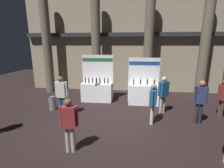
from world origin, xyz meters
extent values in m
plane|color=black|center=(0.00, 0.00, 0.00)|extent=(24.48, 24.48, 0.00)
cube|color=gray|center=(0.00, 4.55, 3.22)|extent=(12.24, 0.25, 6.44)
cube|color=#2D2D33|center=(0.00, 4.25, 3.54)|extent=(12.24, 0.20, 0.24)
cylinder|color=#665B4C|center=(-4.52, 3.60, 3.00)|extent=(0.53, 0.53, 6.01)
cylinder|color=#665B4C|center=(-1.51, 3.60, 3.00)|extent=(0.53, 0.53, 6.01)
cylinder|color=#665B4C|center=(1.51, 3.60, 3.00)|extent=(0.53, 0.53, 6.01)
cylinder|color=#665B4C|center=(4.52, 3.60, 3.00)|extent=(0.53, 0.53, 6.01)
cube|color=white|center=(-1.22, 2.18, 0.49)|extent=(1.60, 0.60, 0.98)
cube|color=white|center=(-1.22, 2.52, 1.22)|extent=(1.68, 0.04, 2.44)
cube|color=#1E6638|center=(-1.22, 2.50, 2.18)|extent=(1.63, 0.01, 0.18)
cylinder|color=#19381E|center=(-1.82, 2.15, 1.12)|extent=(0.06, 0.06, 0.27)
cylinder|color=#19381E|center=(-1.82, 2.15, 1.29)|extent=(0.03, 0.03, 0.07)
cylinder|color=gold|center=(-1.82, 2.15, 1.33)|extent=(0.03, 0.03, 0.02)
cylinder|color=#472D14|center=(-1.61, 2.12, 1.12)|extent=(0.07, 0.07, 0.27)
cylinder|color=#472D14|center=(-1.61, 2.12, 1.29)|extent=(0.03, 0.03, 0.09)
cylinder|color=gold|center=(-1.61, 2.12, 1.34)|extent=(0.03, 0.03, 0.02)
cylinder|color=#472D14|center=(-1.43, 2.16, 1.10)|extent=(0.06, 0.06, 0.23)
cylinder|color=#472D14|center=(-1.43, 2.16, 1.25)|extent=(0.03, 0.03, 0.07)
cylinder|color=red|center=(-1.43, 2.16, 1.30)|extent=(0.03, 0.03, 0.02)
cylinder|color=black|center=(-1.22, 2.18, 1.10)|extent=(0.08, 0.08, 0.24)
cylinder|color=black|center=(-1.22, 2.18, 1.25)|extent=(0.03, 0.03, 0.06)
cylinder|color=gold|center=(-1.22, 2.18, 1.29)|extent=(0.03, 0.03, 0.02)
cylinder|color=black|center=(-1.03, 2.11, 1.12)|extent=(0.07, 0.07, 0.27)
cylinder|color=black|center=(-1.03, 2.11, 1.30)|extent=(0.03, 0.03, 0.09)
cylinder|color=black|center=(-1.03, 2.11, 1.35)|extent=(0.03, 0.03, 0.02)
cylinder|color=black|center=(-0.81, 2.20, 1.11)|extent=(0.06, 0.06, 0.26)
cylinder|color=black|center=(-0.81, 2.20, 1.28)|extent=(0.03, 0.03, 0.07)
cylinder|color=gold|center=(-0.81, 2.20, 1.32)|extent=(0.03, 0.03, 0.02)
cylinder|color=#472D14|center=(-0.62, 2.17, 1.10)|extent=(0.07, 0.07, 0.23)
cylinder|color=#472D14|center=(-0.62, 2.17, 1.25)|extent=(0.03, 0.03, 0.06)
cylinder|color=red|center=(-0.62, 2.17, 1.29)|extent=(0.03, 0.03, 0.02)
cube|color=#334772|center=(-1.15, 2.00, 0.99)|extent=(0.29, 0.33, 0.02)
cube|color=white|center=(1.21, 2.00, 0.51)|extent=(1.49, 0.60, 1.01)
cube|color=white|center=(1.21, 2.34, 1.16)|extent=(1.56, 0.04, 2.32)
cube|color=navy|center=(1.21, 2.32, 2.04)|extent=(1.52, 0.01, 0.18)
cylinder|color=#19381E|center=(0.71, 1.96, 1.14)|extent=(0.06, 0.06, 0.25)
cylinder|color=#19381E|center=(0.71, 1.96, 1.30)|extent=(0.03, 0.03, 0.07)
cylinder|color=red|center=(0.71, 1.96, 1.34)|extent=(0.03, 0.03, 0.02)
cylinder|color=#19381E|center=(1.04, 2.02, 1.14)|extent=(0.07, 0.07, 0.24)
cylinder|color=#19381E|center=(1.04, 2.02, 1.29)|extent=(0.03, 0.03, 0.07)
cylinder|color=red|center=(1.04, 2.02, 1.34)|extent=(0.03, 0.03, 0.02)
cylinder|color=#472D14|center=(1.38, 2.04, 1.14)|extent=(0.07, 0.07, 0.25)
cylinder|color=#472D14|center=(1.38, 2.04, 1.30)|extent=(0.03, 0.03, 0.08)
cylinder|color=gold|center=(1.38, 2.04, 1.35)|extent=(0.03, 0.03, 0.02)
cylinder|color=black|center=(1.71, 1.99, 1.14)|extent=(0.07, 0.07, 0.25)
cylinder|color=black|center=(1.71, 1.99, 1.29)|extent=(0.03, 0.03, 0.06)
cylinder|color=red|center=(1.71, 1.99, 1.33)|extent=(0.03, 0.03, 0.02)
cylinder|color=slate|center=(-3.02, 0.78, 0.31)|extent=(0.33, 0.33, 0.62)
torus|color=black|center=(-3.02, 0.78, 0.64)|extent=(0.33, 0.33, 0.02)
cylinder|color=#23232D|center=(3.08, 0.11, 0.41)|extent=(0.12, 0.12, 0.82)
cylinder|color=#23232D|center=(3.22, 0.09, 0.41)|extent=(0.12, 0.12, 0.82)
cube|color=navy|center=(3.15, 0.10, 1.14)|extent=(0.35, 0.25, 0.65)
sphere|color=#8C6647|center=(3.15, 0.10, 1.59)|extent=(0.23, 0.23, 0.23)
cylinder|color=navy|center=(2.95, 0.12, 1.16)|extent=(0.08, 0.08, 0.62)
cylinder|color=navy|center=(3.36, 0.08, 1.16)|extent=(0.08, 0.08, 0.62)
cylinder|color=#ADA393|center=(-1.02, -2.09, 0.38)|extent=(0.12, 0.12, 0.77)
cylinder|color=#ADA393|center=(-1.16, -2.12, 0.38)|extent=(0.12, 0.12, 0.77)
cube|color=maroon|center=(-1.09, -2.11, 1.07)|extent=(0.38, 0.30, 0.61)
sphere|color=brown|center=(-1.09, -2.11, 1.48)|extent=(0.21, 0.21, 0.21)
cylinder|color=maroon|center=(-0.89, -2.06, 1.08)|extent=(0.08, 0.08, 0.58)
cylinder|color=maroon|center=(-1.30, -2.16, 1.08)|extent=(0.08, 0.08, 0.58)
cylinder|color=silver|center=(1.38, -0.19, 0.38)|extent=(0.12, 0.12, 0.76)
cylinder|color=silver|center=(1.41, -0.04, 0.38)|extent=(0.12, 0.12, 0.76)
cube|color=navy|center=(1.40, -0.11, 1.06)|extent=(0.31, 0.41, 0.60)
sphere|color=#8C6647|center=(1.40, -0.11, 1.47)|extent=(0.21, 0.21, 0.21)
cylinder|color=navy|center=(1.34, -0.34, 1.08)|extent=(0.08, 0.08, 0.57)
cylinder|color=navy|center=(1.45, 0.11, 1.08)|extent=(0.08, 0.08, 0.57)
cylinder|color=#47382D|center=(4.29, 0.69, 0.39)|extent=(0.12, 0.12, 0.78)
cylinder|color=#47382D|center=(4.27, 0.83, 0.39)|extent=(0.12, 0.12, 0.78)
cube|color=maroon|center=(4.28, 0.76, 1.09)|extent=(0.28, 0.37, 0.62)
cylinder|color=maroon|center=(4.26, 0.98, 1.10)|extent=(0.08, 0.08, 0.59)
cylinder|color=#ADA393|center=(1.90, 0.90, 0.40)|extent=(0.12, 0.12, 0.80)
cylinder|color=#ADA393|center=(2.03, 0.99, 0.40)|extent=(0.12, 0.12, 0.80)
cube|color=navy|center=(1.96, 0.94, 1.12)|extent=(0.47, 0.44, 0.63)
sphere|color=tan|center=(1.96, 0.94, 1.55)|extent=(0.22, 0.22, 0.22)
cylinder|color=navy|center=(1.76, 0.80, 1.13)|extent=(0.08, 0.08, 0.60)
cylinder|color=navy|center=(2.16, 1.09, 1.13)|extent=(0.08, 0.08, 0.60)
cylinder|color=navy|center=(-2.36, 0.19, 0.41)|extent=(0.12, 0.12, 0.83)
cylinder|color=navy|center=(-2.21, 0.18, 0.41)|extent=(0.12, 0.12, 0.83)
cube|color=silver|center=(-2.29, 0.19, 1.16)|extent=(0.39, 0.24, 0.66)
sphere|color=brown|center=(-2.29, 0.19, 1.61)|extent=(0.23, 0.23, 0.23)
cylinder|color=silver|center=(-2.52, 0.21, 1.17)|extent=(0.08, 0.08, 0.62)
cylinder|color=silver|center=(-2.05, 0.17, 1.17)|extent=(0.08, 0.08, 0.62)
camera|label=1|loc=(0.53, -6.03, 2.98)|focal=26.24mm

